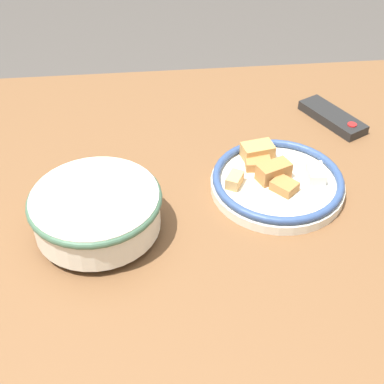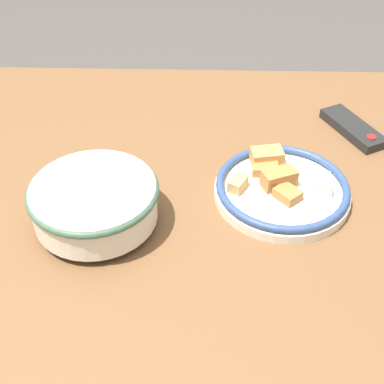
% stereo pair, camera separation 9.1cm
% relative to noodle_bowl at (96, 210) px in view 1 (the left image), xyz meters
% --- Properties ---
extents(dining_table, '(1.50, 1.00, 0.70)m').
position_rel_noodle_bowl_xyz_m(dining_table, '(0.14, 0.05, -0.11)').
color(dining_table, brown).
rests_on(dining_table, ground_plane).
extents(noodle_bowl, '(0.21, 0.21, 0.08)m').
position_rel_noodle_bowl_xyz_m(noodle_bowl, '(0.00, 0.00, 0.00)').
color(noodle_bowl, silver).
rests_on(noodle_bowl, dining_table).
extents(food_plate, '(0.24, 0.24, 0.05)m').
position_rel_noodle_bowl_xyz_m(food_plate, '(0.32, 0.08, -0.03)').
color(food_plate, silver).
rests_on(food_plate, dining_table).
extents(tv_remote, '(0.12, 0.16, 0.02)m').
position_rel_noodle_bowl_xyz_m(tv_remote, '(0.49, 0.29, -0.04)').
color(tv_remote, black).
rests_on(tv_remote, dining_table).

